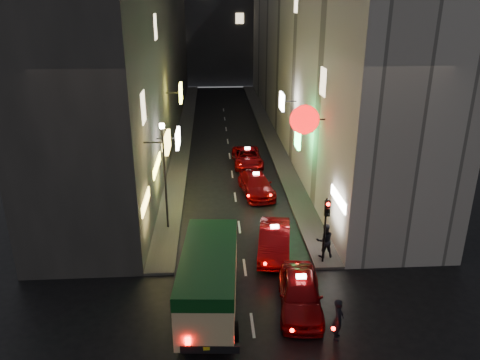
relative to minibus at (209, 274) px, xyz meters
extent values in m
cube|color=#3D3A38|center=(-6.24, 28.76, 7.24)|extent=(6.00, 52.00, 18.00)
cube|color=#F8CE56|center=(-2.02, 6.05, 4.08)|extent=(0.18, 1.74, 0.92)
cube|color=white|center=(-1.90, 11.59, 2.69)|extent=(0.18, 1.98, 1.03)
cube|color=yellow|center=(-2.08, 19.33, 4.11)|extent=(0.18, 1.61, 1.46)
cube|color=#F8CE56|center=(-3.22, 5.01, 1.24)|extent=(0.10, 2.86, 0.55)
cube|color=yellow|center=(-3.22, 10.65, 1.24)|extent=(0.10, 3.90, 0.55)
cube|color=#F8CE56|center=(-3.22, 15.85, 1.24)|extent=(0.10, 3.34, 0.55)
cube|color=#FFE5B2|center=(-3.23, 6.76, 5.74)|extent=(0.06, 1.30, 1.60)
cube|color=#FFE5B2|center=(-3.23, 14.76, 9.24)|extent=(0.06, 1.30, 1.60)
cube|color=#B4AFA5|center=(9.76, 28.76, 7.24)|extent=(6.00, 52.00, 18.00)
cylinder|color=#F20A0A|center=(5.57, 8.76, 4.47)|extent=(1.69, 0.18, 1.69)
cube|color=#32FF5B|center=(5.77, 11.61, 2.95)|extent=(0.18, 1.28, 2.10)
cube|color=white|center=(5.62, 17.83, 3.66)|extent=(0.18, 1.58, 1.26)
cube|color=white|center=(6.74, 4.76, 1.24)|extent=(0.10, 2.76, 0.55)
cube|color=#FFE5B2|center=(6.75, 9.76, 6.44)|extent=(0.06, 1.30, 1.60)
cube|color=#FFE5B2|center=(6.75, 19.76, 10.74)|extent=(0.06, 1.30, 1.60)
cube|color=#303135|center=(1.76, 60.76, 9.24)|extent=(30.00, 10.00, 22.00)
cube|color=#494744|center=(-2.49, 28.76, -1.68)|extent=(1.50, 52.00, 0.15)
cube|color=#494744|center=(6.01, 28.76, -1.68)|extent=(1.50, 52.00, 0.15)
cube|color=beige|center=(0.00, -0.02, -0.18)|extent=(2.69, 6.56, 2.35)
cube|color=#0C3C15|center=(0.00, -0.02, 0.73)|extent=(2.71, 6.58, 0.59)
cube|color=black|center=(0.00, 0.30, 0.06)|extent=(2.54, 4.00, 0.53)
cube|color=black|center=(0.00, -3.18, -1.19)|extent=(2.21, 0.33, 0.32)
cube|color=#FF0A05|center=(-0.80, -3.25, -0.76)|extent=(0.19, 0.06, 0.30)
cube|color=#FF0A05|center=(0.80, -3.25, -0.76)|extent=(0.19, 0.06, 0.30)
cylinder|color=black|center=(-1.00, 2.03, -1.35)|extent=(0.24, 0.81, 0.81)
cylinder|color=black|center=(1.00, -2.08, -1.35)|extent=(0.24, 0.81, 0.81)
imported|color=#740508|center=(3.92, -0.23, -0.86)|extent=(2.95, 5.88, 1.80)
cube|color=white|center=(3.92, -0.23, 0.13)|extent=(0.44, 0.23, 0.16)
sphere|color=#FF0A05|center=(3.12, -2.80, -0.83)|extent=(0.16, 0.16, 0.16)
sphere|color=#FF0A05|center=(4.72, -2.80, -0.83)|extent=(0.16, 0.16, 0.16)
imported|color=#740508|center=(3.42, 4.57, -0.88)|extent=(3.08, 5.79, 1.75)
cube|color=white|center=(3.42, 4.57, 0.08)|extent=(0.44, 0.24, 0.16)
sphere|color=#FF0A05|center=(2.65, 2.07, -0.86)|extent=(0.16, 0.16, 0.16)
sphere|color=#FF0A05|center=(4.20, 2.07, -0.86)|extent=(0.16, 0.16, 0.16)
imported|color=#740508|center=(3.24, 12.83, -0.94)|extent=(2.76, 5.37, 1.64)
cube|color=white|center=(3.24, 12.83, -0.03)|extent=(0.44, 0.23, 0.16)
sphere|color=#FF0A05|center=(2.52, 10.50, -0.92)|extent=(0.16, 0.16, 0.16)
sphere|color=#FF0A05|center=(3.97, 10.50, -0.92)|extent=(0.16, 0.16, 0.16)
imported|color=#740508|center=(3.10, 18.80, -0.97)|extent=(2.17, 5.04, 1.59)
cube|color=white|center=(3.10, 18.80, -0.08)|extent=(0.42, 0.19, 0.16)
sphere|color=#FF0A05|center=(2.40, 16.53, -0.94)|extent=(0.16, 0.16, 0.16)
sphere|color=#FF0A05|center=(3.80, 16.53, -0.94)|extent=(0.16, 0.16, 0.16)
imported|color=black|center=(5.06, -2.21, -0.75)|extent=(0.64, 0.78, 2.02)
imported|color=black|center=(5.93, 3.85, -0.56)|extent=(0.83, 0.56, 2.11)
cylinder|color=black|center=(5.76, 3.36, 0.14)|extent=(0.10, 0.10, 3.50)
cube|color=black|center=(5.76, 3.18, 1.44)|extent=(0.26, 0.18, 0.80)
sphere|color=#FF0A05|center=(5.76, 3.07, 1.71)|extent=(0.18, 0.18, 0.18)
sphere|color=black|center=(5.76, 3.07, 1.44)|extent=(0.17, 0.17, 0.17)
sphere|color=black|center=(5.76, 3.07, 1.17)|extent=(0.17, 0.17, 0.17)
cylinder|color=black|center=(-2.44, 7.76, 1.39)|extent=(0.12, 0.12, 6.00)
cylinder|color=#FFE5BF|center=(-2.44, 7.76, 4.49)|extent=(0.28, 0.28, 0.25)
camera|label=1|loc=(0.25, -17.12, 10.91)|focal=35.00mm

